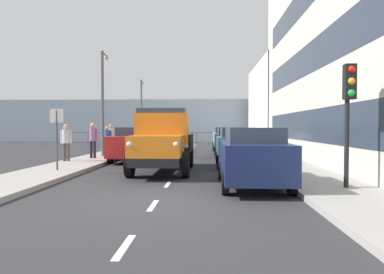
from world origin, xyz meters
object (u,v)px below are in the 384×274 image
object	(u,v)px
car_maroon_oppositeside_1	(154,139)
lamp_post_promenade	(103,93)
car_teal_kerbside_1	(237,146)
pedestrian_in_dark_coat	(66,139)
street_sign	(57,128)
car_silver_kerbside_3	(225,138)
pedestrian_couple_b	(107,138)
lamp_post_far	(142,106)
truck_vintage_orange	(162,142)
car_navy_kerbside_near	(252,156)
pedestrian_with_bag	(111,135)
traffic_light_near	(349,99)
car_red_oppositeside_0	(135,143)
pedestrian_by_lamp	(93,137)
car_black_kerbside_2	(230,141)

from	to	relation	value
car_maroon_oppositeside_1	lamp_post_promenade	size ratio (longest dim) A/B	0.78
car_teal_kerbside_1	pedestrian_in_dark_coat	bearing A→B (deg)	-4.37
street_sign	car_teal_kerbside_1	bearing A→B (deg)	-157.87
car_silver_kerbside_3	pedestrian_couple_b	distance (m)	9.36
lamp_post_far	street_sign	size ratio (longest dim) A/B	2.55
truck_vintage_orange	car_navy_kerbside_near	world-z (taller)	truck_vintage_orange
pedestrian_with_bag	traffic_light_near	world-z (taller)	traffic_light_near
car_teal_kerbside_1	traffic_light_near	bearing A→B (deg)	110.80
truck_vintage_orange	car_teal_kerbside_1	world-z (taller)	truck_vintage_orange
car_red_oppositeside_0	pedestrian_couple_b	size ratio (longest dim) A/B	2.71
pedestrian_in_dark_coat	pedestrian_by_lamp	size ratio (longest dim) A/B	0.95
car_navy_kerbside_near	car_teal_kerbside_1	bearing A→B (deg)	-90.00
truck_vintage_orange	pedestrian_with_bag	size ratio (longest dim) A/B	3.19
car_black_kerbside_2	truck_vintage_orange	bearing A→B (deg)	67.53
pedestrian_in_dark_coat	pedestrian_couple_b	world-z (taller)	pedestrian_in_dark_coat
car_silver_kerbside_3	car_maroon_oppositeside_1	bearing A→B (deg)	25.27
car_red_oppositeside_0	lamp_post_promenade	xyz separation A→B (m)	(2.00, -1.35, 2.71)
car_silver_kerbside_3	pedestrian_with_bag	world-z (taller)	pedestrian_with_bag
pedestrian_couple_b	street_sign	world-z (taller)	street_sign
car_black_kerbside_2	car_red_oppositeside_0	xyz separation A→B (m)	(5.00, 2.81, 0.00)
lamp_post_promenade	street_sign	size ratio (longest dim) A/B	2.54
lamp_post_promenade	lamp_post_far	distance (m)	11.67
car_silver_kerbside_3	car_red_oppositeside_0	bearing A→B (deg)	60.16
car_black_kerbside_2	traffic_light_near	xyz separation A→B (m)	(-2.35, 11.27, 1.58)
car_red_oppositeside_0	street_sign	xyz separation A→B (m)	(1.83, 5.06, 0.79)
pedestrian_by_lamp	pedestrian_in_dark_coat	bearing A→B (deg)	66.75
truck_vintage_orange	lamp_post_promenade	distance (m)	7.46
car_silver_kerbside_3	pedestrian_by_lamp	size ratio (longest dim) A/B	2.25
car_silver_kerbside_3	truck_vintage_orange	bearing A→B (deg)	77.14
car_teal_kerbside_1	street_sign	world-z (taller)	street_sign
car_black_kerbside_2	car_teal_kerbside_1	bearing A→B (deg)	90.00
truck_vintage_orange	street_sign	bearing A→B (deg)	8.84
truck_vintage_orange	lamp_post_far	bearing A→B (deg)	-76.86
car_black_kerbside_2	pedestrian_by_lamp	distance (m)	7.71
car_red_oppositeside_0	pedestrian_in_dark_coat	size ratio (longest dim) A/B	2.58
lamp_post_promenade	pedestrian_in_dark_coat	bearing A→B (deg)	73.98
car_red_oppositeside_0	street_sign	world-z (taller)	street_sign
pedestrian_by_lamp	car_black_kerbside_2	bearing A→B (deg)	-158.42
car_maroon_oppositeside_1	street_sign	distance (m)	11.58
car_maroon_oppositeside_1	pedestrian_in_dark_coat	xyz separation A→B (m)	(2.87, 8.03, 0.26)
car_red_oppositeside_0	pedestrian_in_dark_coat	world-z (taller)	pedestrian_in_dark_coat
car_red_oppositeside_0	traffic_light_near	size ratio (longest dim) A/B	1.38
car_teal_kerbside_1	car_silver_kerbside_3	world-z (taller)	same
truck_vintage_orange	car_black_kerbside_2	xyz separation A→B (m)	(-3.01, -7.27, -0.28)
car_silver_kerbside_3	pedestrian_couple_b	world-z (taller)	pedestrian_couple_b
car_red_oppositeside_0	pedestrian_by_lamp	bearing A→B (deg)	0.61
truck_vintage_orange	pedestrian_couple_b	world-z (taller)	truck_vintage_orange
car_silver_kerbside_3	traffic_light_near	distance (m)	17.41
truck_vintage_orange	pedestrian_in_dark_coat	bearing A→B (deg)	-29.79
pedestrian_by_lamp	lamp_post_far	world-z (taller)	lamp_post_far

